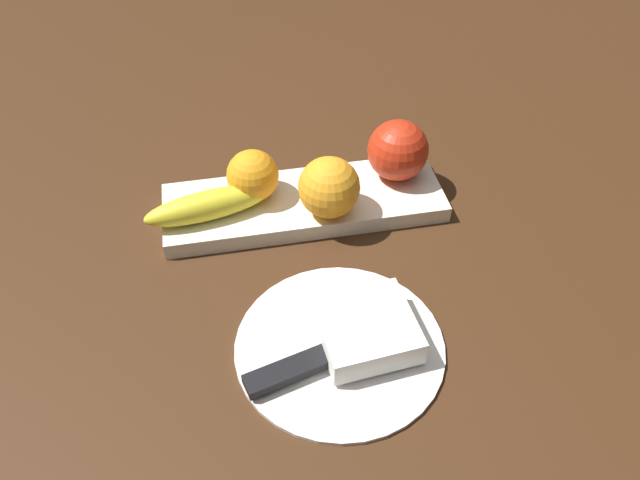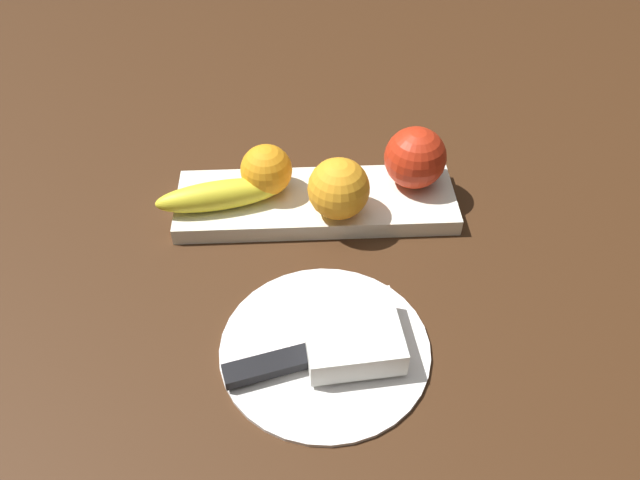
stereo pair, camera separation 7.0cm
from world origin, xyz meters
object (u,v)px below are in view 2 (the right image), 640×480
(orange_near_banana, at_px, (266,170))
(knife, at_px, (282,363))
(apple, at_px, (415,158))
(folded_napkin, at_px, (352,334))
(fruit_tray, at_px, (316,202))
(orange_near_apple, at_px, (339,189))
(banana, at_px, (219,195))
(dinner_plate, at_px, (325,347))

(orange_near_banana, xyz_separation_m, knife, (0.02, -0.26, -0.04))
(apple, bearing_deg, folded_napkin, -112.23)
(folded_napkin, bearing_deg, fruit_tray, 97.13)
(apple, xyz_separation_m, orange_near_apple, (-0.10, -0.05, -0.00))
(folded_napkin, bearing_deg, orange_near_apple, 90.49)
(folded_napkin, distance_m, knife, 0.08)
(banana, height_order, folded_napkin, banana)
(orange_near_apple, bearing_deg, folded_napkin, -89.51)
(apple, height_order, banana, apple)
(banana, xyz_separation_m, orange_near_apple, (0.15, -0.02, 0.02))
(banana, bearing_deg, fruit_tray, 176.95)
(fruit_tray, xyz_separation_m, knife, (-0.04, -0.25, 0.00))
(dinner_plate, relative_size, folded_napkin, 2.28)
(fruit_tray, distance_m, folded_napkin, 0.22)
(dinner_plate, distance_m, folded_napkin, 0.03)
(orange_near_apple, bearing_deg, fruit_tray, 128.75)
(banana, relative_size, dinner_plate, 0.71)
(dinner_plate, xyz_separation_m, knife, (-0.04, -0.02, 0.01))
(fruit_tray, bearing_deg, dinner_plate, -90.00)
(apple, height_order, knife, apple)
(knife, bearing_deg, orange_near_apple, 56.98)
(fruit_tray, relative_size, apple, 4.51)
(orange_near_banana, bearing_deg, orange_near_apple, -27.65)
(fruit_tray, relative_size, dinner_plate, 1.61)
(banana, xyz_separation_m, folded_napkin, (0.15, -0.21, -0.02))
(fruit_tray, distance_m, banana, 0.13)
(banana, distance_m, orange_near_apple, 0.15)
(orange_near_apple, xyz_separation_m, knife, (-0.07, -0.21, -0.05))
(apple, distance_m, banana, 0.25)
(dinner_plate, height_order, knife, knife)
(apple, xyz_separation_m, folded_napkin, (-0.10, -0.24, -0.04))
(apple, relative_size, banana, 0.50)
(apple, distance_m, dinner_plate, 0.28)
(orange_near_apple, bearing_deg, orange_near_banana, 152.35)
(apple, bearing_deg, orange_near_apple, -151.93)
(apple, distance_m, orange_near_apple, 0.11)
(fruit_tray, bearing_deg, knife, -100.18)
(fruit_tray, height_order, orange_near_apple, orange_near_apple)
(dinner_plate, bearing_deg, knife, -150.81)
(fruit_tray, height_order, folded_napkin, folded_napkin)
(apple, height_order, dinner_plate, apple)
(fruit_tray, xyz_separation_m, orange_near_apple, (0.03, -0.03, 0.05))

